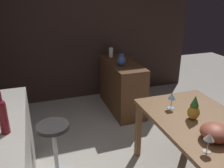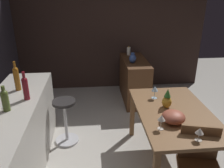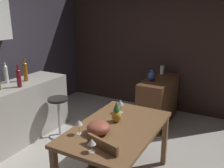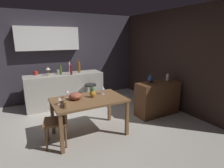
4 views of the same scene
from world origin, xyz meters
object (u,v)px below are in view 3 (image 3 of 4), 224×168
(pineapple_centerpiece, at_px, (116,113))
(fruit_bowl, at_px, (99,128))
(wine_glass_center, at_px, (120,103))
(wine_glass_right, at_px, (92,142))
(dining_table, at_px, (117,133))
(pillar_candle_tall, at_px, (162,70))
(wine_bottle_amber, at_px, (25,71))
(sideboard_cabinet, at_px, (158,101))
(vase_ceramic_blue, at_px, (151,76))
(wine_bottle_clear, at_px, (6,73))
(wine_bottle_ruby, at_px, (19,77))
(bar_stool, at_px, (59,116))
(wine_glass_left, at_px, (79,123))

(pineapple_centerpiece, bearing_deg, fruit_bowl, 174.11)
(wine_glass_center, bearing_deg, wine_glass_right, -169.18)
(dining_table, relative_size, pillar_candle_tall, 7.33)
(wine_bottle_amber, xyz_separation_m, pillar_candle_tall, (1.77, -1.68, -0.17))
(sideboard_cabinet, bearing_deg, vase_ceramic_blue, 156.43)
(dining_table, relative_size, fruit_bowl, 5.48)
(fruit_bowl, bearing_deg, wine_glass_center, 4.27)
(fruit_bowl, distance_m, vase_ceramic_blue, 1.89)
(fruit_bowl, xyz_separation_m, wine_bottle_clear, (0.45, 1.95, 0.25))
(wine_bottle_amber, bearing_deg, fruit_bowl, -110.68)
(sideboard_cabinet, relative_size, wine_bottle_amber, 2.98)
(wine_glass_center, relative_size, wine_bottle_amber, 0.46)
(wine_glass_right, xyz_separation_m, wine_bottle_ruby, (0.72, 1.73, 0.21))
(pineapple_centerpiece, xyz_separation_m, wine_bottle_ruby, (0.05, 1.63, 0.21))
(dining_table, height_order, vase_ceramic_blue, vase_ceramic_blue)
(wine_glass_right, relative_size, wine_bottle_amber, 0.36)
(vase_ceramic_blue, bearing_deg, wine_glass_right, -173.92)
(wine_bottle_clear, xyz_separation_m, vase_ceramic_blue, (1.44, -1.85, -0.14))
(bar_stool, xyz_separation_m, wine_glass_center, (-0.20, -1.20, 0.52))
(bar_stool, bearing_deg, pineapple_centerpiece, -109.56)
(wine_glass_right, bearing_deg, bar_stool, 50.88)
(bar_stool, bearing_deg, wine_bottle_ruby, 138.72)
(sideboard_cabinet, height_order, wine_bottle_ruby, wine_bottle_ruby)
(wine_bottle_amber, height_order, pillar_candle_tall, wine_bottle_amber)
(sideboard_cabinet, height_order, vase_ceramic_blue, vase_ceramic_blue)
(wine_bottle_ruby, bearing_deg, wine_glass_left, -109.23)
(wine_glass_center, distance_m, pillar_candle_tall, 1.84)
(sideboard_cabinet, height_order, wine_glass_right, wine_glass_right)
(wine_bottle_clear, height_order, wine_bottle_ruby, wine_bottle_ruby)
(pineapple_centerpiece, bearing_deg, dining_table, -148.82)
(vase_ceramic_blue, bearing_deg, dining_table, -173.03)
(wine_bottle_amber, bearing_deg, wine_glass_left, -115.94)
(sideboard_cabinet, distance_m, wine_glass_right, 2.45)
(wine_glass_center, relative_size, pillar_candle_tall, 0.92)
(wine_glass_right, bearing_deg, wine_bottle_ruby, 67.49)
(dining_table, bearing_deg, bar_stool, 67.37)
(dining_table, height_order, wine_glass_left, wine_glass_left)
(sideboard_cabinet, bearing_deg, wine_bottle_clear, 130.14)
(wine_glass_center, distance_m, vase_ceramic_blue, 1.30)
(bar_stool, bearing_deg, sideboard_cabinet, -43.48)
(dining_table, relative_size, wine_glass_right, 10.30)
(wine_glass_left, height_order, wine_glass_center, wine_glass_center)
(pineapple_centerpiece, xyz_separation_m, wine_bottle_amber, (0.33, 1.80, 0.22))
(wine_glass_right, xyz_separation_m, wine_bottle_clear, (0.78, 2.08, 0.21))
(wine_bottle_clear, bearing_deg, vase_ceramic_blue, -52.11)
(wine_bottle_amber, height_order, wine_bottle_ruby, wine_bottle_amber)
(wine_glass_right, height_order, wine_bottle_clear, wine_bottle_clear)
(wine_glass_center, height_order, wine_bottle_ruby, wine_bottle_ruby)
(wine_glass_left, distance_m, wine_glass_right, 0.37)
(wine_glass_center, distance_m, fruit_bowl, 0.60)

